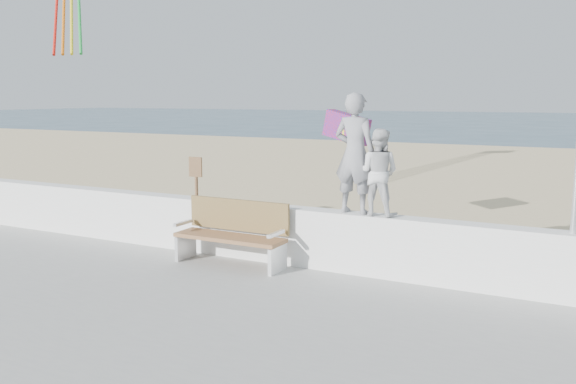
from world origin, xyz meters
TOP-DOWN VIEW (x-y plane):
  - ground at (0.00, 0.00)m, footprint 220.00×220.00m
  - sand at (0.00, 9.00)m, footprint 90.00×40.00m
  - seawall at (0.00, 2.00)m, footprint 30.00×0.35m
  - adult at (1.20, 2.00)m, footprint 0.68×0.49m
  - child at (1.56, 2.00)m, footprint 0.63×0.50m
  - bench at (-0.64, 1.55)m, footprint 1.80×0.57m
  - parafoil_kite at (-0.17, 5.09)m, footprint 1.08×0.53m
  - sign at (-3.15, 4.03)m, footprint 0.32×0.07m

SIDE VIEW (x-z plane):
  - ground at x=0.00m, z-range 0.00..0.00m
  - sand at x=0.00m, z-range 0.00..0.08m
  - seawall at x=0.00m, z-range 0.18..1.08m
  - bench at x=-0.64m, z-range 0.19..1.19m
  - sign at x=-3.15m, z-range 0.21..1.67m
  - child at x=1.56m, z-range 1.08..2.34m
  - adult at x=1.20m, z-range 1.08..2.85m
  - parafoil_kite at x=-0.17m, z-range 1.81..2.53m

